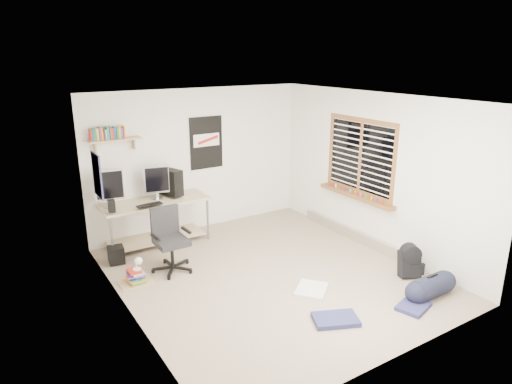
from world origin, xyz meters
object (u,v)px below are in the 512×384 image
desk (156,223)px  duffel_bag (431,287)px  book_stack (136,273)px  office_chair (171,239)px  backpack (409,264)px

desk → duffel_bag: (2.40, -3.61, -0.22)m
duffel_bag → book_stack: bearing=142.1°
office_chair → book_stack: office_chair is taller
office_chair → book_stack: (-0.58, -0.08, -0.34)m
desk → backpack: size_ratio=4.57×
desk → office_chair: (-0.16, -1.09, 0.12)m
backpack → book_stack: backpack is taller
backpack → book_stack: (-3.35, 1.90, -0.05)m
office_chair → backpack: 3.42m
desk → backpack: bearing=-47.7°
duffel_bag → book_stack: duffel_bag is taller
office_chair → duffel_bag: bearing=-46.8°
desk → office_chair: bearing=-96.5°
duffel_bag → desk: bearing=123.5°
office_chair → backpack: size_ratio=2.49×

